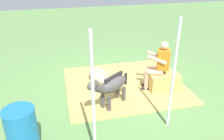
{
  "coord_description": "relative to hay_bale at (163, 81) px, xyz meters",
  "views": [
    {
      "loc": [
        1.61,
        5.33,
        3.22
      ],
      "look_at": [
        0.29,
        -0.1,
        0.55
      ],
      "focal_mm": 37.71,
      "sensor_mm": 36.0,
      "label": 1
    }
  ],
  "objects": [
    {
      "name": "soda_bottle",
      "position": [
        -0.48,
        -0.28,
        -0.11
      ],
      "size": [
        0.07,
        0.07,
        0.26
      ],
      "color": "#197233",
      "rests_on": "ground"
    },
    {
      "name": "hay_bale",
      "position": [
        0.0,
        0.0,
        0.0
      ],
      "size": [
        0.79,
        0.5,
        0.47
      ],
      "primitive_type": "cube",
      "color": "tan",
      "rests_on": "ground"
    },
    {
      "name": "tent_pole_left",
      "position": [
        0.54,
        1.44,
        0.92
      ],
      "size": [
        0.06,
        0.06,
        2.31
      ],
      "primitive_type": "cylinder",
      "color": "silver",
      "rests_on": "ground"
    },
    {
      "name": "tent_pole_right",
      "position": [
        2.17,
        1.84,
        0.92
      ],
      "size": [
        0.06,
        0.06,
        2.31
      ],
      "primitive_type": "cylinder",
      "color": "silver",
      "rests_on": "ground"
    },
    {
      "name": "pony_standing",
      "position": [
        1.54,
        0.47,
        0.32
      ],
      "size": [
        1.16,
        0.94,
        0.92
      ],
      "color": "#4C4747",
      "rests_on": "ground"
    },
    {
      "name": "pony_lying",
      "position": [
        1.53,
        -0.64,
        -0.05
      ],
      "size": [
        0.87,
        1.3,
        0.42
      ],
      "color": "beige",
      "rests_on": "ground"
    },
    {
      "name": "water_barrel",
      "position": [
        3.41,
        1.53,
        0.22
      ],
      "size": [
        0.55,
        0.55,
        0.92
      ],
      "primitive_type": "cylinder",
      "color": "#1E72B2",
      "rests_on": "ground"
    },
    {
      "name": "hay_patch",
      "position": [
        0.93,
        -0.46,
        -0.22
      ],
      "size": [
        3.22,
        2.85,
        0.02
      ],
      "primitive_type": "cube",
      "color": "tan",
      "rests_on": "ground"
    },
    {
      "name": "ground_plane",
      "position": [
        1.03,
        -0.25,
        -0.24
      ],
      "size": [
        24.0,
        24.0,
        0.0
      ],
      "primitive_type": "plane",
      "color": "#608C4C"
    },
    {
      "name": "person_seated",
      "position": [
        0.16,
        -0.04,
        0.51
      ],
      "size": [
        0.72,
        0.56,
        1.35
      ],
      "color": "#D8AD8C",
      "rests_on": "ground"
    }
  ]
}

